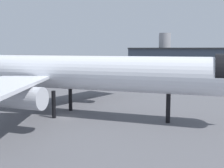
{
  "coord_description": "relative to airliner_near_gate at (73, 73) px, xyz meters",
  "views": [
    {
      "loc": [
        31.72,
        -44.74,
        13.49
      ],
      "look_at": [
        8.67,
        3.47,
        6.72
      ],
      "focal_mm": 44.88,
      "sensor_mm": 36.0,
      "label": 1
    }
  ],
  "objects": [
    {
      "name": "ground",
      "position": [
        -0.49,
        -2.49,
        -8.59
      ],
      "size": [
        900.0,
        900.0,
        0.0
      ],
      "primitive_type": "plane",
      "color": "#56565B"
    },
    {
      "name": "airliner_near_gate",
      "position": [
        0.0,
        0.0,
        0.0
      ],
      "size": [
        66.8,
        60.49,
        19.48
      ],
      "rotation": [
        0.0,
        0.0,
        0.12
      ],
      "color": "silver",
      "rests_on": "ground"
    },
    {
      "name": "airliner_far_taxiway",
      "position": [
        -26.01,
        124.28,
        -4.73
      ],
      "size": [
        27.5,
        27.48,
        8.76
      ],
      "rotation": [
        0.0,
        0.0,
        0.78
      ],
      "color": "silver",
      "rests_on": "ground"
    }
  ]
}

